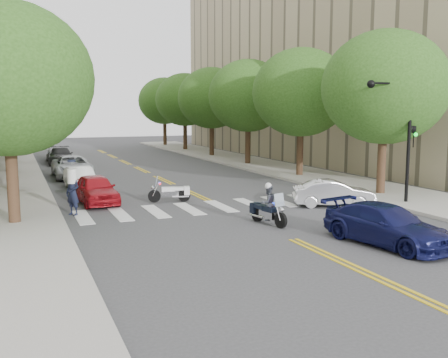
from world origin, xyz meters
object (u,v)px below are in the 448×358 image
sedan_blue (386,225)px  motorcycle_police (267,206)px  convertible (333,193)px  officer_standing (73,193)px  motorcycle_parked (173,192)px

sedan_blue → motorcycle_police: bearing=107.3°
convertible → sedan_blue: sedan_blue is taller
officer_standing → sedan_blue: size_ratio=0.42×
officer_standing → sedan_blue: bearing=9.6°
officer_standing → sedan_blue: 12.62m
motorcycle_police → sedan_blue: (2.23, -4.15, -0.07)m
sedan_blue → convertible: bearing=58.6°
motorcycle_police → officer_standing: (-6.77, 4.69, 0.21)m
sedan_blue → motorcycle_parked: bearing=101.4°
motorcycle_parked → convertible: motorcycle_parked is taller
motorcycle_parked → officer_standing: size_ratio=1.07×
motorcycle_parked → sedan_blue: 11.03m
motorcycle_police → convertible: size_ratio=0.55×
motorcycle_police → officer_standing: 8.24m
officer_standing → convertible: 11.62m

